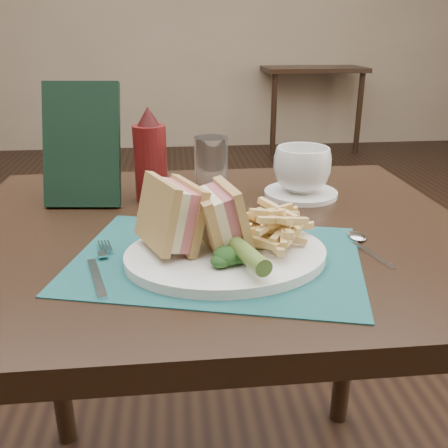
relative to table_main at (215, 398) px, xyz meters
name	(u,v)px	position (x,y,z in m)	size (l,w,h in m)	color
floor	(203,385)	(0.00, 0.50, -0.38)	(7.00, 7.00, 0.00)	black
wall_back	(180,147)	(0.00, 4.00, -0.38)	(6.00, 6.00, 0.00)	tan
table_main	(215,398)	(0.00, 0.00, 0.00)	(0.90, 0.75, 0.75)	black
table_bg_right	(308,107)	(1.22, 3.90, 0.00)	(0.90, 0.75, 0.75)	black
placemat	(217,258)	(-0.01, -0.13, 0.38)	(0.42, 0.30, 0.00)	#184E4E
plate	(226,255)	(0.01, -0.14, 0.38)	(0.30, 0.24, 0.01)	white
sandwich_half_a	(157,216)	(-0.09, -0.13, 0.45)	(0.06, 0.11, 0.10)	tan
sandwich_half_b	(206,218)	(-0.02, -0.13, 0.44)	(0.06, 0.10, 0.09)	tan
kale_garnish	(239,256)	(0.02, -0.19, 0.41)	(0.11, 0.08, 0.03)	#183B15
pickle_spear	(245,252)	(0.03, -0.20, 0.41)	(0.02, 0.02, 0.12)	#4E6B29
fries_pile	(272,226)	(0.08, -0.13, 0.42)	(0.18, 0.20, 0.06)	#DDB96E
fork	(99,265)	(-0.18, -0.15, 0.38)	(0.03, 0.17, 0.01)	silver
spoon	(367,246)	(0.23, -0.12, 0.38)	(0.03, 0.15, 0.01)	silver
saucer	(301,193)	(0.19, 0.15, 0.38)	(0.15, 0.15, 0.01)	white
coffee_cup	(302,169)	(0.19, 0.15, 0.43)	(0.12, 0.12, 0.09)	white
drinking_glass	(211,170)	(0.01, 0.13, 0.44)	(0.07, 0.07, 0.13)	white
ketchup_bottle	(150,155)	(-0.11, 0.16, 0.47)	(0.06, 0.06, 0.19)	#590F0F
check_presenter	(82,145)	(-0.24, 0.16, 0.49)	(0.14, 0.02, 0.24)	black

